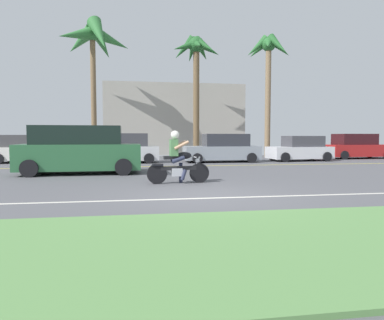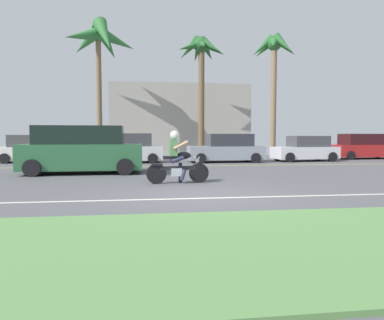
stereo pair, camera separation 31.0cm
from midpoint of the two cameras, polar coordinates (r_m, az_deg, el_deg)
The scene contains 15 objects.
ground at distance 11.70m, azimuth -1.60°, elevation -3.45°, with size 56.00×30.00×0.04m, color #545459.
grass_median at distance 4.87m, azimuth 9.58°, elevation -13.29°, with size 56.00×3.80×0.06m, color #5B8C4C.
lane_line_near at distance 8.34m, azimuth 1.46°, elevation -6.22°, with size 50.40×0.12×0.01m, color silver.
lane_line_far at distance 17.35m, azimuth -4.05°, elevation -1.01°, with size 50.40×0.12×0.01m, color yellow.
motorcyclist at distance 10.94m, azimuth -3.13°, elevation -0.18°, with size 1.97×0.64×1.65m.
suv_nearby at distance 14.55m, azimuth -18.41°, elevation 1.49°, with size 4.86×2.26×1.88m.
parked_car_0 at distance 21.76m, azimuth -25.04°, elevation 1.53°, with size 4.24×1.93×1.56m.
parked_car_1 at distance 19.96m, azimuth -11.65°, elevation 1.73°, with size 4.12×2.20×1.64m.
parked_car_2 at distance 20.29m, azimuth 4.55°, elevation 1.81°, with size 4.30×1.98×1.62m.
parked_car_3 at distance 22.11m, azimuth 16.83°, elevation 1.69°, with size 3.85×2.01×1.51m.
parked_car_4 at distance 25.88m, azimuth 24.92°, elevation 1.92°, with size 4.51×2.05×1.65m.
palm_tree_0 at distance 26.53m, azimuth 11.99°, elevation 16.15°, with size 3.47×3.50×8.68m.
palm_tree_1 at distance 25.63m, azimuth -16.04°, elevation 17.80°, with size 4.87×4.77×9.31m.
palm_tree_2 at distance 25.63m, azimuth 0.35°, elevation 16.51°, with size 3.72×3.62×8.59m.
building_far at distance 29.69m, azimuth -3.30°, elevation 6.48°, with size 11.23×4.00×5.70m, color #A8A399.
Camera 1 is at (-1.65, -8.48, 1.46)m, focal length 32.77 mm.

